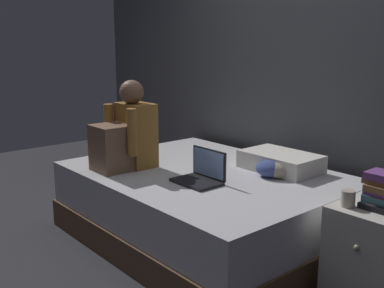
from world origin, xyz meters
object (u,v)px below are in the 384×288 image
Objects in this scene: mug at (348,198)px; clothes_pile at (273,169)px; person_sitting at (126,135)px; laptop at (202,174)px; pillow at (281,162)px; nightstand at (377,258)px; bed at (205,206)px.

mug is 0.81m from clothes_pile.
person_sitting is 1.11m from clothes_pile.
laptop is 0.52m from clothes_pile.
pillow is 0.20m from clothes_pile.
person_sitting reaches higher than laptop.
mug is (-0.13, -0.12, 0.34)m from nightstand.
nightstand reaches higher than bed.
pillow is (0.80, 0.82, -0.19)m from person_sitting.
nightstand is at bearing -19.80° from pillow.
nightstand is (1.30, 0.10, 0.03)m from bed.
person_sitting is at bearing -164.27° from laptop.
nightstand is 1.05× the size of pillow.
laptop is 1.30× the size of clothes_pile.
nightstand is at bearing 15.12° from person_sitting.
laptop is at bearing -169.96° from mug.
bed is 0.65m from pillow.
person_sitting is at bearing -134.19° from pillow.
clothes_pile is (0.23, 0.46, 0.00)m from laptop.
bed is 3.05× the size of person_sitting.
laptop is (0.18, -0.19, 0.32)m from bed.
pillow is (0.34, 0.45, 0.33)m from bed.
person_sitting is (-1.76, -0.48, 0.48)m from nightstand.
pillow is 2.27× the size of clothes_pile.
laptop is (0.65, 0.18, -0.20)m from person_sitting.
clothes_pile reaches higher than bed.
laptop is 3.56× the size of mug.
laptop is 1.01m from mug.
nightstand is 0.90× the size of person_sitting.
nightstand is 1.19m from laptop.
person_sitting is at bearing -143.80° from clothes_pile.
clothes_pile is (-0.76, 0.29, -0.05)m from mug.
person_sitting is 7.28× the size of mug.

